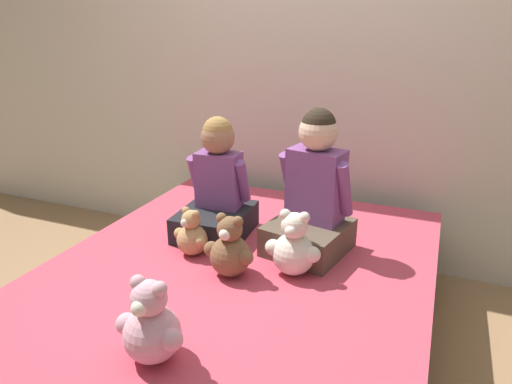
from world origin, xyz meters
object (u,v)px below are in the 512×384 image
child_on_left (217,191)px  teddy_bear_between_children (230,250)px  child_on_right (313,196)px  bed (239,308)px  teddy_bear_held_by_left_child (192,235)px  teddy_bear_held_by_right_child (294,248)px  teddy_bear_at_foot_of_bed (152,326)px

child_on_left → teddy_bear_between_children: 0.45m
child_on_left → teddy_bear_between_children: bearing=-59.7°
child_on_right → child_on_left: bearing=-168.3°
bed → child_on_left: 0.58m
teddy_bear_held_by_left_child → teddy_bear_between_children: (0.24, -0.10, 0.02)m
child_on_right → teddy_bear_between_children: 0.47m
teddy_bear_held_by_right_child → teddy_bear_at_foot_of_bed: 0.72m
bed → teddy_bear_at_foot_of_bed: 0.74m
teddy_bear_between_children → teddy_bear_held_by_right_child: bearing=29.9°
teddy_bear_held_by_right_child → teddy_bear_at_foot_of_bed: size_ratio=0.99×
teddy_bear_held_by_left_child → teddy_bear_at_foot_of_bed: teddy_bear_at_foot_of_bed is taller
bed → teddy_bear_at_foot_of_bed: bearing=-89.7°
child_on_left → child_on_right: bearing=-3.4°
child_on_right → teddy_bear_at_foot_of_bed: 0.98m
teddy_bear_held_by_right_child → bed: bearing=-173.1°
teddy_bear_between_children → teddy_bear_at_foot_of_bed: size_ratio=0.95×
teddy_bear_held_by_left_child → child_on_right: bearing=45.1°
child_on_left → teddy_bear_held_by_left_child: child_on_left is taller
child_on_right → teddy_bear_between_children: child_on_right is taller
child_on_left → teddy_bear_at_foot_of_bed: size_ratio=2.03×
child_on_left → teddy_bear_held_by_right_child: size_ratio=2.05×
teddy_bear_held_by_right_child → child_on_right: bearing=88.2°
child_on_left → teddy_bear_held_by_left_child: 0.30m
child_on_left → child_on_right: size_ratio=0.89×
teddy_bear_held_by_right_child → teddy_bear_at_foot_of_bed: (-0.24, -0.68, 0.00)m
child_on_right → teddy_bear_held_by_right_child: child_on_right is taller
teddy_bear_held_by_left_child → teddy_bear_held_by_right_child: bearing=18.4°
child_on_right → teddy_bear_held_by_right_child: (-0.01, -0.25, -0.15)m
teddy_bear_held_by_right_child → teddy_bear_between_children: 0.27m
teddy_bear_held_by_left_child → bed: bearing=12.7°
teddy_bear_at_foot_of_bed → teddy_bear_between_children: bearing=94.3°
child_on_left → teddy_bear_at_foot_of_bed: 0.97m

